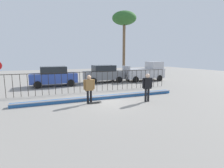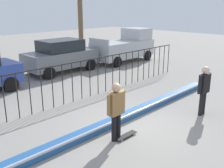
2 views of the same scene
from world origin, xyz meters
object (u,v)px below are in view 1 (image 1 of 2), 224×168
camera_operator (147,85)px  parked_car_gray (104,74)px  skateboarder (89,87)px  skateboard (95,102)px  parked_car_blue (54,76)px  palm_tree_tall (124,20)px  pickup_truck (145,72)px

camera_operator → parked_car_gray: 8.98m
skateboarder → skateboard: (0.32, -0.11, -0.98)m
skateboarder → parked_car_blue: 7.64m
parked_car_gray → camera_operator: bearing=-93.1°
camera_operator → palm_tree_tall: (4.06, 11.82, 6.43)m
skateboarder → camera_operator: camera_operator is taller
pickup_truck → skateboarder: bearing=-140.5°
camera_operator → palm_tree_tall: bearing=-99.9°
skateboarder → camera_operator: bearing=9.6°
parked_car_gray → pickup_truck: 5.06m
palm_tree_tall → skateboard: bearing=-123.4°
palm_tree_tall → parked_car_gray: bearing=-143.5°
skateboarder → palm_tree_tall: 14.76m
skateboarder → palm_tree_tall: size_ratio=0.20×
skateboard → camera_operator: camera_operator is taller
parked_car_blue → camera_operator: bearing=-56.8°
skateboard → camera_operator: 3.45m
skateboarder → skateboard: bearing=4.7°
camera_operator → pickup_truck: (5.24, 8.39, -0.03)m
pickup_truck → palm_tree_tall: (-1.18, 3.43, 6.47)m
parked_car_blue → pickup_truck: 10.33m
skateboard → pickup_truck: 11.39m
camera_operator → skateboard: bearing=-5.1°
skateboarder → parked_car_gray: parked_car_gray is taller
parked_car_blue → palm_tree_tall: (9.15, 3.42, 6.53)m
parked_car_blue → pickup_truck: (10.33, -0.01, 0.06)m
skateboard → palm_tree_tall: 15.14m
skateboard → skateboarder: bearing=137.9°
skateboard → pickup_truck: bearing=19.4°
skateboarder → camera_operator: 3.63m
parked_car_gray → palm_tree_tall: bearing=34.9°
skateboard → camera_operator: bearing=-36.7°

